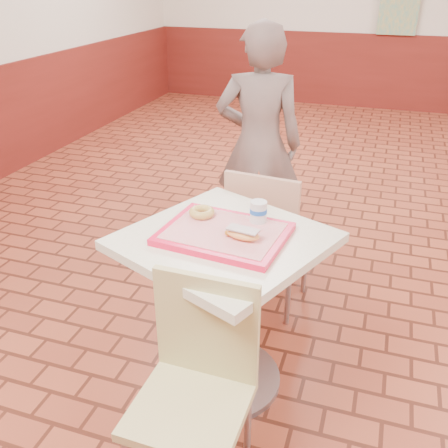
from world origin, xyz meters
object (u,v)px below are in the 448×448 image
(main_table, at_px, (224,288))
(long_john_donut, at_px, (242,234))
(paper_cup, at_px, (258,211))
(chair_main_front, at_px, (197,380))
(ring_donut, at_px, (202,212))
(chair_main_back, at_px, (266,235))
(serving_tray, at_px, (224,234))
(customer, at_px, (259,145))

(main_table, height_order, long_john_donut, long_john_donut)
(main_table, bearing_deg, long_john_donut, -26.39)
(paper_cup, bearing_deg, chair_main_front, -94.91)
(ring_donut, bearing_deg, main_table, -35.94)
(chair_main_back, height_order, serving_tray, chair_main_back)
(chair_main_front, relative_size, long_john_donut, 5.49)
(chair_main_front, distance_m, ring_donut, 0.72)
(customer, bearing_deg, main_table, 84.84)
(paper_cup, bearing_deg, serving_tray, -132.20)
(long_john_donut, bearing_deg, main_table, 153.61)
(main_table, relative_size, chair_main_back, 0.91)
(serving_tray, bearing_deg, main_table, -90.00)
(customer, height_order, paper_cup, customer)
(main_table, xyz_separation_m, customer, (-0.19, 1.30, 0.23))
(customer, bearing_deg, serving_tray, 84.84)
(customer, xyz_separation_m, ring_donut, (0.06, -1.20, 0.08))
(chair_main_front, height_order, chair_main_back, chair_main_back)
(serving_tray, xyz_separation_m, paper_cup, (0.11, 0.12, 0.06))
(chair_main_front, bearing_deg, paper_cup, 86.15)
(chair_main_back, distance_m, long_john_donut, 0.77)
(serving_tray, bearing_deg, chair_main_back, 86.75)
(customer, relative_size, long_john_donut, 9.89)
(customer, distance_m, serving_tray, 1.31)
(chair_main_front, distance_m, paper_cup, 0.74)
(long_john_donut, xyz_separation_m, paper_cup, (0.02, 0.17, 0.03))
(chair_main_back, xyz_separation_m, customer, (-0.23, 0.66, 0.28))
(main_table, distance_m, ring_donut, 0.35)
(main_table, relative_size, ring_donut, 7.07)
(chair_main_front, xyz_separation_m, long_john_donut, (0.03, 0.45, 0.37))
(chair_main_front, xyz_separation_m, paper_cup, (0.05, 0.62, 0.40))
(ring_donut, bearing_deg, serving_tray, -35.94)
(serving_tray, height_order, ring_donut, ring_donut)
(chair_main_front, height_order, long_john_donut, long_john_donut)
(main_table, xyz_separation_m, serving_tray, (0.00, 0.00, 0.27))
(main_table, distance_m, paper_cup, 0.38)
(chair_main_front, xyz_separation_m, serving_tray, (-0.06, 0.49, 0.33))
(main_table, distance_m, chair_main_front, 0.50)
(main_table, distance_m, long_john_donut, 0.33)
(ring_donut, distance_m, paper_cup, 0.25)
(serving_tray, relative_size, paper_cup, 5.48)
(long_john_donut, height_order, paper_cup, paper_cup)
(main_table, xyz_separation_m, chair_main_front, (0.06, -0.49, -0.06))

